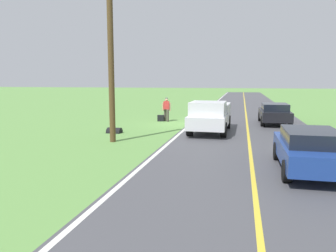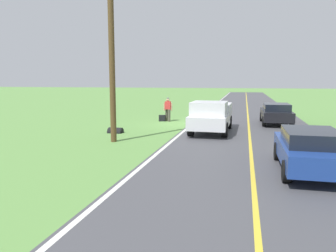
% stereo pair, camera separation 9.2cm
% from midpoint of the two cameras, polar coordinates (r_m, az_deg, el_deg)
% --- Properties ---
extents(ground_plane, '(200.00, 200.00, 0.00)m').
position_cam_midpoint_polar(ground_plane, '(22.41, 2.32, 0.42)').
color(ground_plane, '#609347').
extents(road_surface, '(7.85, 120.00, 0.00)m').
position_cam_midpoint_polar(road_surface, '(22.01, 14.08, 0.05)').
color(road_surface, '#47474C').
rests_on(road_surface, ground).
extents(lane_edge_line, '(0.16, 117.60, 0.00)m').
position_cam_midpoint_polar(lane_edge_line, '(22.27, 4.41, 0.36)').
color(lane_edge_line, silver).
rests_on(lane_edge_line, ground).
extents(lane_centre_line, '(0.14, 117.60, 0.00)m').
position_cam_midpoint_polar(lane_centre_line, '(22.01, 14.08, 0.05)').
color(lane_centre_line, gold).
rests_on(lane_centre_line, ground).
extents(hitchhiker_walking, '(0.62, 0.51, 1.75)m').
position_cam_midpoint_polar(hitchhiker_walking, '(23.61, 0.10, 3.21)').
color(hitchhiker_walking, '#4C473D').
rests_on(hitchhiker_walking, ground).
extents(suitcase_carried, '(0.48, 0.24, 0.46)m').
position_cam_midpoint_polar(suitcase_carried, '(23.66, -0.93, 1.39)').
color(suitcase_carried, black).
rests_on(suitcase_carried, ground).
extents(pickup_truck_passing, '(2.19, 5.44, 1.82)m').
position_cam_midpoint_polar(pickup_truck_passing, '(18.66, 7.70, 1.79)').
color(pickup_truck_passing, silver).
rests_on(pickup_truck_passing, ground).
extents(sedan_near_oncoming, '(1.96, 4.42, 1.41)m').
position_cam_midpoint_polar(sedan_near_oncoming, '(23.29, 18.53, 2.16)').
color(sedan_near_oncoming, black).
rests_on(sedan_near_oncoming, ground).
extents(sedan_mid_oncoming, '(1.94, 4.40, 1.41)m').
position_cam_midpoint_polar(sedan_mid_oncoming, '(11.58, 23.81, -3.74)').
color(sedan_mid_oncoming, navy).
rests_on(sedan_mid_oncoming, ground).
extents(utility_pole_roadside, '(0.28, 0.28, 7.92)m').
position_cam_midpoint_polar(utility_pole_roadside, '(15.87, -9.65, 11.48)').
color(utility_pole_roadside, brown).
rests_on(utility_pole_roadside, ground).
extents(drainage_culvert, '(0.80, 0.60, 0.60)m').
position_cam_midpoint_polar(drainage_culvert, '(18.77, -9.05, -1.17)').
color(drainage_culvert, black).
rests_on(drainage_culvert, ground).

